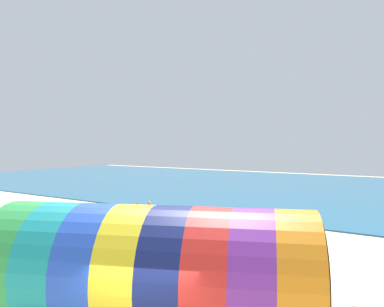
{
  "coord_description": "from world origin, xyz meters",
  "views": [
    {
      "loc": [
        5.6,
        -6.24,
        5.44
      ],
      "look_at": [
        -0.87,
        3.95,
        5.09
      ],
      "focal_mm": 35.0,
      "sensor_mm": 36.0,
      "label": 1
    }
  ],
  "objects_px": {
    "bystander_mid_beach": "(137,215)",
    "bystander_far_left": "(149,213)",
    "giant_inflatable_tube": "(155,271)",
    "bystander_near_water": "(175,228)"
  },
  "relations": [
    {
      "from": "bystander_far_left",
      "to": "bystander_mid_beach",
      "type": "bearing_deg",
      "value": -116.1
    },
    {
      "from": "bystander_mid_beach",
      "to": "bystander_far_left",
      "type": "height_order",
      "value": "bystander_far_left"
    },
    {
      "from": "giant_inflatable_tube",
      "to": "bystander_near_water",
      "type": "relative_size",
      "value": 5.99
    },
    {
      "from": "giant_inflatable_tube",
      "to": "bystander_near_water",
      "type": "height_order",
      "value": "giant_inflatable_tube"
    },
    {
      "from": "bystander_mid_beach",
      "to": "bystander_far_left",
      "type": "xyz_separation_m",
      "value": [
        0.37,
        0.75,
        0.01
      ]
    },
    {
      "from": "giant_inflatable_tube",
      "to": "bystander_far_left",
      "type": "distance_m",
      "value": 14.0
    },
    {
      "from": "giant_inflatable_tube",
      "to": "bystander_mid_beach",
      "type": "xyz_separation_m",
      "value": [
        -9.27,
        10.01,
        -1.01
      ]
    },
    {
      "from": "bystander_near_water",
      "to": "bystander_mid_beach",
      "type": "relative_size",
      "value": 0.98
    },
    {
      "from": "bystander_near_water",
      "to": "bystander_mid_beach",
      "type": "bearing_deg",
      "value": 157.92
    },
    {
      "from": "bystander_far_left",
      "to": "bystander_near_water",
      "type": "bearing_deg",
      "value": -32.8
    }
  ]
}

